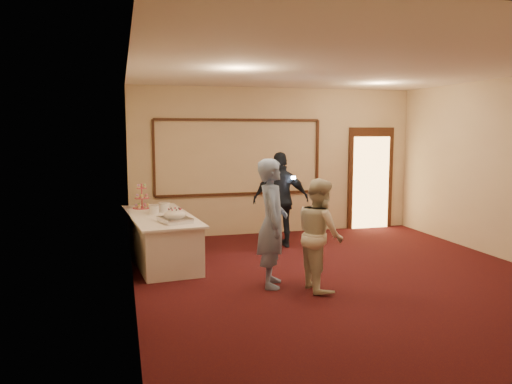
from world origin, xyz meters
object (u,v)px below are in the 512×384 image
at_px(tart, 177,216).
at_px(cupcake_stand, 142,199).
at_px(pavlova_tray, 175,217).
at_px(plate_stack_b, 164,207).
at_px(guest, 281,200).
at_px(woman, 320,234).
at_px(man, 272,223).
at_px(buffet_table, 161,238).
at_px(plate_stack_a, 154,210).

bearing_deg(tart, cupcake_stand, 113.69).
xyz_separation_m(pavlova_tray, plate_stack_b, (-0.07, 1.00, -0.01)).
bearing_deg(guest, plate_stack_b, 14.74).
bearing_deg(cupcake_stand, woman, -51.85).
relative_size(man, woman, 1.17).
bearing_deg(buffet_table, guest, 11.79).
xyz_separation_m(cupcake_stand, man, (1.64, -2.53, -0.06)).
relative_size(woman, guest, 0.86).
relative_size(pavlova_tray, plate_stack_b, 3.10).
bearing_deg(pavlova_tray, man, -39.74).
relative_size(pavlova_tray, man, 0.33).
bearing_deg(man, woman, -100.08).
bearing_deg(guest, buffet_table, 21.73).
distance_m(pavlova_tray, woman, 2.23).
bearing_deg(tart, plate_stack_a, 125.69).
bearing_deg(guest, pavlova_tray, 39.75).
xyz_separation_m(pavlova_tray, tart, (0.07, 0.40, -0.06)).
height_order(plate_stack_b, guest, guest).
xyz_separation_m(pavlova_tray, guest, (2.06, 1.18, 0.02)).
xyz_separation_m(pavlova_tray, man, (1.22, -1.01, 0.03)).
xyz_separation_m(buffet_table, woman, (1.96, -2.02, 0.37)).
relative_size(tart, man, 0.16).
relative_size(pavlova_tray, cupcake_stand, 1.22).
xyz_separation_m(pavlova_tray, cupcake_stand, (-0.42, 1.51, 0.09)).
distance_m(tart, guest, 2.14).
bearing_deg(pavlova_tray, buffet_table, 102.56).
height_order(plate_stack_a, woman, woman).
relative_size(pavlova_tray, tart, 2.10).
relative_size(cupcake_stand, man, 0.27).
bearing_deg(plate_stack_a, buffet_table, -55.52).
distance_m(plate_stack_a, man, 2.37).
xyz_separation_m(buffet_table, cupcake_stand, (-0.26, 0.80, 0.55)).
bearing_deg(plate_stack_a, plate_stack_b, 40.77).
relative_size(man, guest, 1.01).
relative_size(buffet_table, pavlova_tray, 4.35).
bearing_deg(man, plate_stack_b, 49.57).
bearing_deg(plate_stack_a, cupcake_stand, 104.11).
xyz_separation_m(cupcake_stand, woman, (2.22, -2.82, -0.19)).
height_order(buffet_table, woman, woman).
xyz_separation_m(cupcake_stand, tart, (0.49, -1.11, -0.15)).
relative_size(plate_stack_a, tart, 0.60).
bearing_deg(woman, tart, 44.84).
xyz_separation_m(tart, woman, (1.73, -1.71, -0.04)).
bearing_deg(tart, buffet_table, 126.19).
distance_m(woman, guest, 2.50).
height_order(pavlova_tray, cupcake_stand, cupcake_stand).
distance_m(plate_stack_b, man, 2.39).
relative_size(plate_stack_a, woman, 0.11).
distance_m(man, guest, 2.35).
height_order(man, guest, man).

